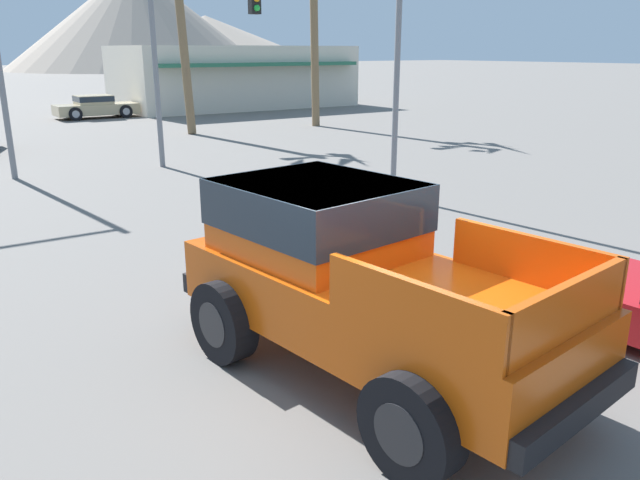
{
  "coord_description": "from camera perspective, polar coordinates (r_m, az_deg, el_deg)",
  "views": [
    {
      "loc": [
        -3.86,
        -5.13,
        3.44
      ],
      "look_at": [
        0.04,
        0.63,
        1.31
      ],
      "focal_mm": 35.0,
      "sensor_mm": 36.0,
      "label": 1
    }
  ],
  "objects": [
    {
      "name": "traffic_light_main",
      "position": [
        20.14,
        -10.9,
        18.31
      ],
      "size": [
        3.9,
        0.38,
        5.71
      ],
      "color": "slate",
      "rests_on": "ground_plane"
    },
    {
      "name": "orange_pickup_truck",
      "position": [
        6.77,
        3.0,
        -2.82
      ],
      "size": [
        2.74,
        4.95,
        2.04
      ],
      "rotation": [
        0.0,
        0.0,
        0.13
      ],
      "color": "#CC4C0C",
      "rests_on": "ground_plane"
    },
    {
      "name": "ground_plane",
      "position": [
        7.29,
        2.59,
        -11.19
      ],
      "size": [
        320.0,
        320.0,
        0.0
      ],
      "primitive_type": "plane",
      "color": "slate"
    },
    {
      "name": "storefront_building",
      "position": [
        40.58,
        -7.86,
        14.59
      ],
      "size": [
        13.94,
        8.05,
        3.67
      ],
      "color": "beige",
      "rests_on": "ground_plane"
    },
    {
      "name": "parked_car_tan",
      "position": [
        35.46,
        -19.84,
        11.43
      ],
      "size": [
        4.13,
        1.88,
        1.17
      ],
      "rotation": [
        0.0,
        0.0,
        4.71
      ],
      "color": "tan",
      "rests_on": "ground_plane"
    }
  ]
}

